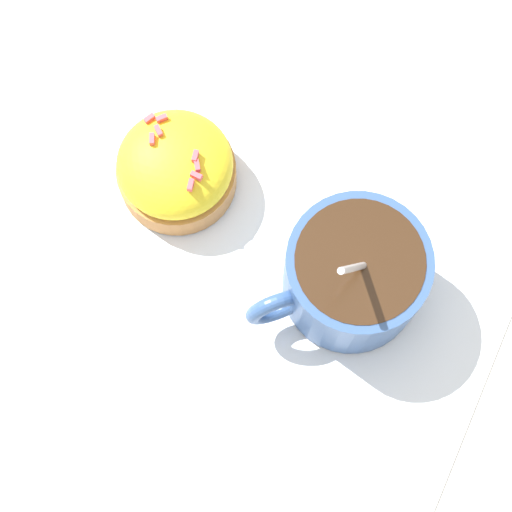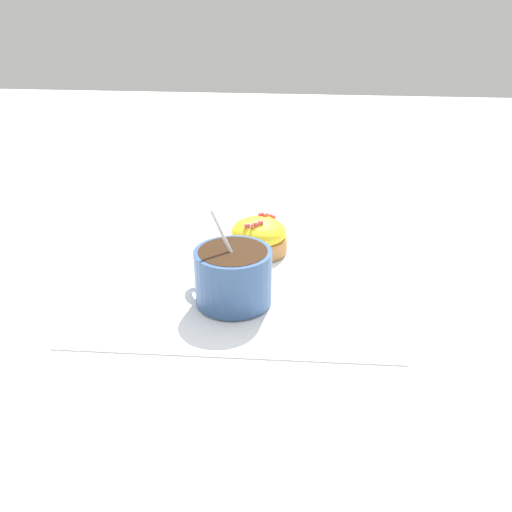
% 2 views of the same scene
% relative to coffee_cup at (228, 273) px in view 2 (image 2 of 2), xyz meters
% --- Properties ---
extents(ground_plane, '(3.00, 3.00, 0.00)m').
position_rel_coffee_cup_xyz_m(ground_plane, '(0.06, -0.01, -0.04)').
color(ground_plane, silver).
extents(paper_napkin, '(0.35, 0.35, 0.00)m').
position_rel_coffee_cup_xyz_m(paper_napkin, '(0.06, -0.01, -0.04)').
color(paper_napkin, white).
rests_on(paper_napkin, ground_plane).
extents(coffee_cup, '(0.09, 0.09, 0.11)m').
position_rel_coffee_cup_xyz_m(coffee_cup, '(0.00, 0.00, 0.00)').
color(coffee_cup, '#335184').
rests_on(coffee_cup, paper_napkin).
extents(frosted_pastry, '(0.08, 0.08, 0.05)m').
position_rel_coffee_cup_xyz_m(frosted_pastry, '(0.13, -0.02, -0.01)').
color(frosted_pastry, '#B2753D').
rests_on(frosted_pastry, paper_napkin).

